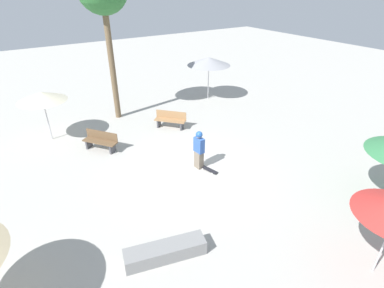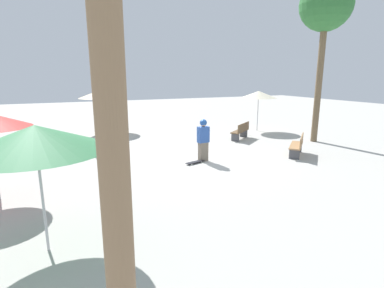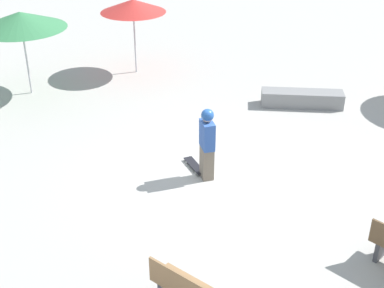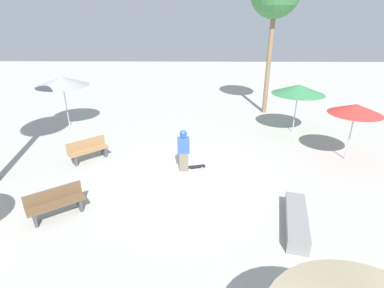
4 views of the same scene
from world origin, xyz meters
TOP-DOWN VIEW (x-y plane):
  - ground_plane at (0.00, 0.00)m, footprint 60.00×60.00m
  - skater_main at (-0.37, -0.02)m, footprint 0.28×0.46m
  - skateboard at (-0.56, 0.41)m, footprint 0.40×0.82m
  - concrete_ledge at (2.93, 3.23)m, footprint 2.31×1.08m
  - bench_near at (-1.25, -3.93)m, footprint 1.40×1.48m
  - bench_far at (2.49, -3.63)m, footprint 1.31×1.55m
  - shade_umbrella_green at (-4.63, 5.37)m, footprint 2.52×2.52m
  - shade_umbrella_grey at (-5.37, -6.38)m, footprint 2.64×2.64m
  - shade_umbrella_red at (-1.45, 6.59)m, footprint 2.02×2.02m

SIDE VIEW (x-z plane):
  - ground_plane at x=0.00m, z-range 0.00..0.00m
  - skateboard at x=-0.56m, z-range 0.02..0.09m
  - concrete_ledge at x=2.93m, z-range 0.00..0.43m
  - bench_near at x=-1.25m, z-range 0.00..0.85m
  - bench_far at x=2.49m, z-range 0.00..0.85m
  - skater_main at x=-0.37m, z-range 0.06..1.70m
  - shade_umbrella_red at x=-1.45m, z-range 0.97..3.30m
  - shade_umbrella_green at x=-4.63m, z-range 0.97..3.38m
  - shade_umbrella_grey at x=-5.37m, z-range 1.07..3.69m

